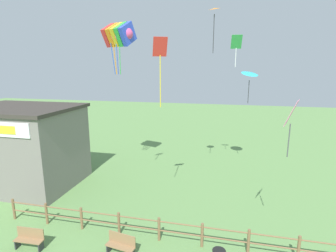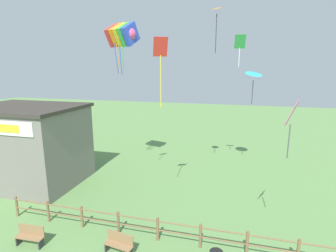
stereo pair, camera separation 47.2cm
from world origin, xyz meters
name	(u,v)px [view 2 (the right image)]	position (x,y,z in m)	size (l,w,h in m)	color
wooden_fence	(158,227)	(0.00, 7.76, 0.70)	(17.23, 0.14, 1.23)	brown
seaside_building	(28,144)	(-11.37, 12.01, 2.92)	(7.88, 5.88, 5.80)	slate
park_bench_near_fence	(119,243)	(-1.44, 6.37, 0.53)	(1.45, 0.63, 1.02)	olive
park_bench_by_building	(30,235)	(-5.86, 5.81, 0.53)	(1.42, 0.47, 1.02)	olive
kite_rainbow_parafoil	(122,35)	(-4.80, 14.98, 10.79)	(2.73, 2.35, 3.69)	#E54C8C
kite_pink_diamond	(291,118)	(5.74, 8.63, 6.37)	(0.71, 0.97, 2.57)	pink
kite_green_diamond	(240,44)	(3.44, 16.77, 10.10)	(0.80, 0.60, 2.22)	green
kite_orange_delta	(217,12)	(1.95, 14.25, 11.86)	(1.07, 1.07, 2.80)	orange
kite_red_diamond	(161,58)	(-0.53, 10.23, 8.98)	(0.85, 0.70, 3.63)	red
kite_cyan_delta	(254,74)	(4.56, 17.68, 8.03)	(1.76, 1.75, 2.52)	#2DB2C6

